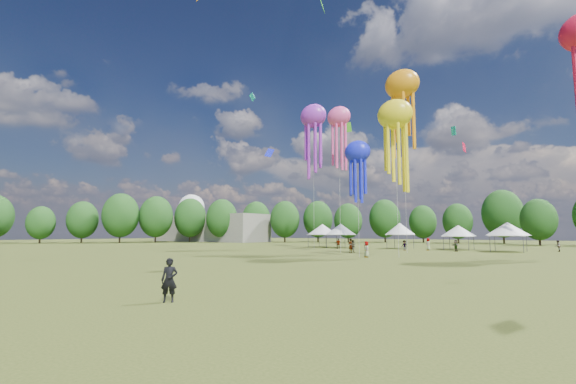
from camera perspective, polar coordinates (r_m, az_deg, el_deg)
The scene contains 10 objects.
ground at distance 22.78m, azimuth -26.34°, elevation -12.13°, with size 300.00×300.00×0.00m, color #384416.
observer_main at distance 16.16m, azimuth -16.99°, elevation -12.22°, with size 0.62×0.41×1.70m, color black.
spectator_near at distance 54.52m, azimuth 9.47°, elevation -7.84°, with size 0.81×0.63×1.67m, color gray.
spectators_far at distance 59.38m, azimuth 18.73°, elevation -7.43°, with size 30.94×28.97×1.89m.
festival_tents at distance 67.88m, azimuth 15.96°, elevation -5.29°, with size 36.08×9.26×4.35m.
show_kites at distance 57.08m, azimuth 19.67°, elevation 12.17°, with size 43.93×20.06×28.91m.
small_kites at distance 62.91m, azimuth 16.38°, elevation 21.22°, with size 74.66×60.82×42.33m.
treeline at distance 76.84m, azimuth 18.56°, elevation -2.79°, with size 201.57×95.24×13.43m.
hangar at distance 123.57m, azimuth -11.48°, elevation -5.25°, with size 40.00×12.00×8.00m, color gray.
radome at distance 139.82m, azimuth -13.97°, elevation -2.81°, with size 9.00×9.00×16.00m.
Camera 1 is at (20.09, -10.39, 2.68)m, focal length 24.28 mm.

